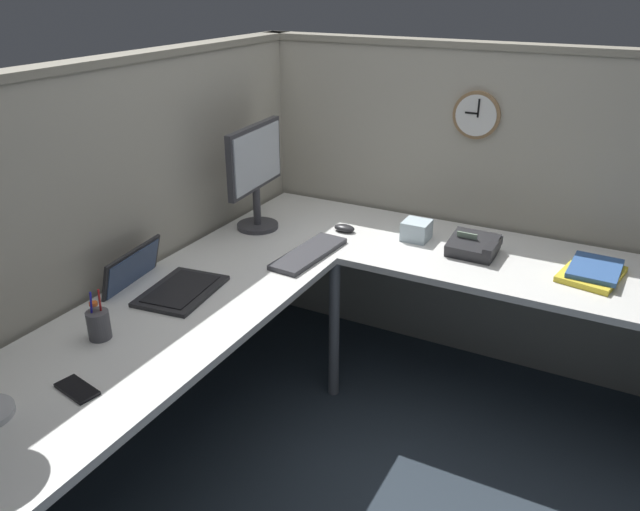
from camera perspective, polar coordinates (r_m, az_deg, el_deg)
ground_plane at (r=2.94m, az=2.67°, el=-14.87°), size 6.80×6.80×0.00m
cubicle_wall_back at (r=2.71m, az=-17.34°, el=0.05°), size 2.57×0.12×1.58m
cubicle_wall_right at (r=3.20m, az=14.00°, el=4.19°), size 0.12×2.37×1.58m
desk at (r=2.45m, az=2.49°, el=-5.64°), size 2.35×2.15×0.73m
monitor at (r=2.96m, az=-5.90°, el=7.82°), size 0.46×0.20×0.50m
laptop at (r=2.52m, az=-14.42°, el=-2.46°), size 0.38×0.42×0.22m
keyboard at (r=2.73m, az=-1.02°, el=0.19°), size 0.44×0.17×0.02m
computer_mouse at (r=2.99m, az=2.24°, el=2.52°), size 0.06×0.10×0.03m
pen_cup at (r=2.24m, az=-19.56°, el=-5.93°), size 0.08×0.08×0.18m
cell_phone at (r=2.02m, az=-21.29°, el=-11.30°), size 0.09×0.15×0.01m
office_phone at (r=2.81m, az=13.93°, el=0.78°), size 0.20×0.21×0.11m
book_stack at (r=2.77m, az=23.65°, el=-1.37°), size 0.31×0.26×0.04m
tissue_box at (r=2.92m, az=8.79°, el=2.29°), size 0.12×0.12×0.09m
wall_clock at (r=3.03m, az=14.11°, el=12.34°), size 0.04×0.22×0.22m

